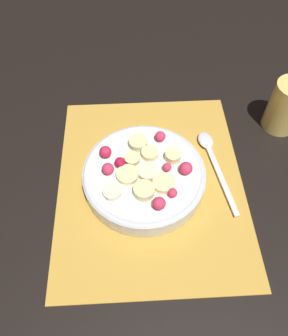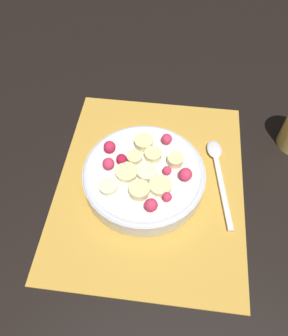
% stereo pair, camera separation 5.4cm
% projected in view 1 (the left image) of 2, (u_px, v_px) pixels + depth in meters
% --- Properties ---
extents(ground_plane, '(3.00, 3.00, 0.00)m').
position_uv_depth(ground_plane, '(151.00, 183.00, 0.57)').
color(ground_plane, black).
extents(placemat, '(0.39, 0.32, 0.01)m').
position_uv_depth(placemat, '(151.00, 182.00, 0.57)').
color(placemat, gold).
rests_on(placemat, ground_plane).
extents(fruit_bowl, '(0.21, 0.21, 0.05)m').
position_uv_depth(fruit_bowl, '(144.00, 175.00, 0.55)').
color(fruit_bowl, silver).
rests_on(fruit_bowl, placemat).
extents(spoon, '(0.18, 0.05, 0.01)m').
position_uv_depth(spoon, '(211.00, 154.00, 0.60)').
color(spoon, silver).
rests_on(spoon, placemat).
extents(drinking_glass, '(0.07, 0.07, 0.10)m').
position_uv_depth(drinking_glass, '(286.00, 106.00, 0.61)').
color(drinking_glass, '#F4CC66').
rests_on(drinking_glass, ground_plane).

